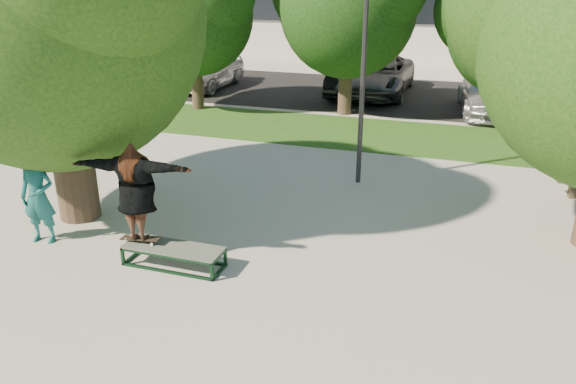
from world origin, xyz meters
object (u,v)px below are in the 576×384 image
(lamppost, at_px, (364,54))
(car_dark, at_px, (352,75))
(car_silver_b, at_px, (489,94))
(bystander, at_px, (38,197))
(car_grey, at_px, (376,75))
(car_silver_a, at_px, (208,70))
(grind_box, at_px, (174,256))

(lamppost, bearing_deg, car_dark, 103.50)
(car_silver_b, bearing_deg, lamppost, -114.99)
(lamppost, relative_size, bystander, 3.29)
(bystander, height_order, car_grey, bystander)
(car_grey, xyz_separation_m, car_silver_b, (4.58, -2.04, -0.11))
(bystander, relative_size, car_grey, 0.31)
(lamppost, height_order, car_silver_a, lamppost)
(grind_box, height_order, car_silver_a, car_silver_a)
(car_silver_a, height_order, car_dark, car_silver_a)
(grind_box, bearing_deg, lamppost, 67.27)
(bystander, xyz_separation_m, car_dark, (2.54, 15.91, -0.15))
(car_dark, bearing_deg, car_grey, 6.80)
(car_silver_a, relative_size, car_dark, 1.02)
(bystander, xyz_separation_m, car_silver_a, (-3.87, 15.12, -0.11))
(lamppost, xyz_separation_m, grind_box, (-2.22, -5.29, -2.96))
(car_silver_b, bearing_deg, bystander, -126.23)
(car_silver_b, bearing_deg, grind_box, -116.49)
(grind_box, bearing_deg, car_grey, 87.72)
(grind_box, height_order, car_silver_b, car_silver_b)
(bystander, distance_m, car_silver_b, 16.25)
(grind_box, xyz_separation_m, car_dark, (-0.36, 16.00, 0.59))
(lamppost, distance_m, car_dark, 11.27)
(bystander, relative_size, car_dark, 0.39)
(grind_box, relative_size, car_dark, 0.38)
(car_grey, height_order, car_silver_b, car_grey)
(car_silver_b, bearing_deg, car_silver_a, 168.76)
(grind_box, height_order, bystander, bystander)
(bystander, distance_m, car_dark, 16.12)
(car_silver_b, bearing_deg, car_grey, 149.77)
(lamppost, xyz_separation_m, car_silver_b, (3.01, 8.87, -2.44))
(lamppost, relative_size, car_silver_b, 1.25)
(car_silver_a, bearing_deg, car_silver_b, -5.44)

